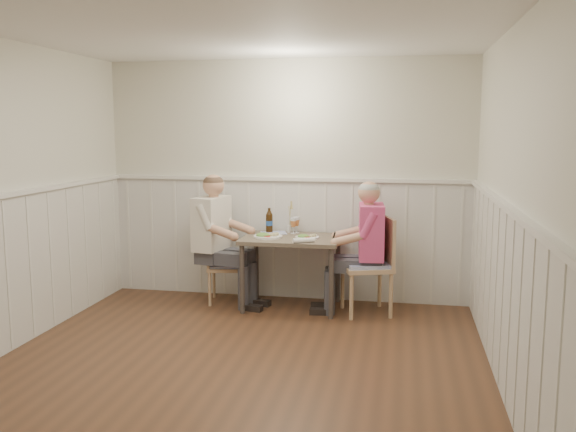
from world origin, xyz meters
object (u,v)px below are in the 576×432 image
(chair_right, at_px, (372,261))
(beer_bottle, at_px, (269,222))
(grass_vase, at_px, (289,218))
(chair_left, at_px, (222,263))
(diner_cream, at_px, (216,249))
(dining_table, at_px, (292,246))
(man_in_pink, at_px, (367,258))

(chair_right, xyz_separation_m, beer_bottle, (-1.13, 0.27, 0.33))
(beer_bottle, bearing_deg, grass_vase, 8.36)
(chair_left, bearing_deg, diner_cream, -130.27)
(dining_table, distance_m, chair_right, 0.85)
(diner_cream, bearing_deg, man_in_pink, -1.77)
(beer_bottle, xyz_separation_m, grass_vase, (0.21, 0.03, 0.04))
(dining_table, bearing_deg, diner_cream, 179.67)
(chair_left, height_order, man_in_pink, man_in_pink)
(dining_table, relative_size, chair_right, 1.02)
(dining_table, bearing_deg, chair_left, 175.44)
(grass_vase, bearing_deg, chair_right, -18.44)
(chair_right, bearing_deg, diner_cream, 178.73)
(chair_left, distance_m, man_in_pink, 1.56)
(chair_left, distance_m, beer_bottle, 0.68)
(dining_table, height_order, man_in_pink, man_in_pink)
(chair_right, xyz_separation_m, grass_vase, (-0.92, 0.31, 0.38))
(beer_bottle, bearing_deg, man_in_pink, -15.05)
(man_in_pink, bearing_deg, beer_bottle, 164.95)
(chair_right, bearing_deg, grass_vase, 161.56)
(dining_table, height_order, chair_left, chair_left)
(man_in_pink, relative_size, beer_bottle, 5.14)
(diner_cream, relative_size, grass_vase, 3.90)
(beer_bottle, height_order, grass_vase, grass_vase)
(chair_left, height_order, diner_cream, diner_cream)
(dining_table, relative_size, grass_vase, 2.77)
(diner_cream, relative_size, beer_bottle, 5.30)
(grass_vase, bearing_deg, diner_cream, -160.17)
(man_in_pink, height_order, grass_vase, man_in_pink)
(chair_right, height_order, grass_vase, grass_vase)
(chair_right, bearing_deg, dining_table, 177.81)
(chair_left, height_order, grass_vase, grass_vase)
(grass_vase, bearing_deg, man_in_pink, -20.39)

